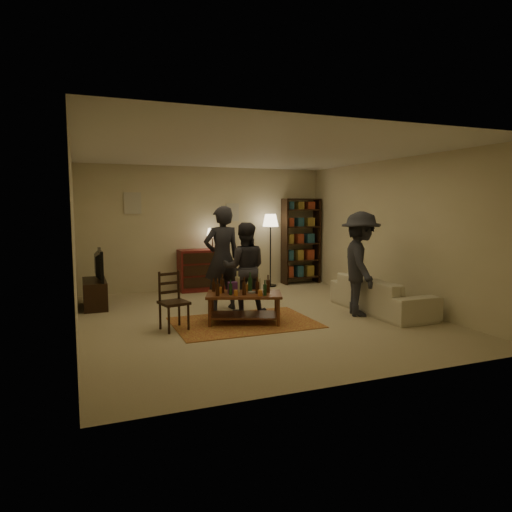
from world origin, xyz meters
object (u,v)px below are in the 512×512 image
coffee_table (243,297)px  bookshelf (301,240)px  dining_chair (172,299)px  person_left (222,258)px  sofa (381,294)px  floor_lamp (270,225)px  dresser (202,269)px  tv_stand (95,286)px  person_right (245,268)px  person_by_sofa (360,264)px

coffee_table → bookshelf: 4.01m
dining_chair → person_left: 1.55m
coffee_table → sofa: 2.51m
coffee_table → floor_lamp: floor_lamp is taller
coffee_table → dresser: bearing=87.8°
tv_stand → sofa: size_ratio=0.51×
floor_lamp → person_right: floor_lamp is taller
floor_lamp → bookshelf: bearing=8.8°
dresser → bookshelf: (2.44, 0.07, 0.56)m
dining_chair → coffee_table: bearing=-15.9°
dining_chair → bookshelf: 4.76m
person_by_sofa → sofa: bearing=-59.7°
tv_stand → sofa: bearing=-25.3°
sofa → dining_chair: bearing=86.9°
dining_chair → tv_stand: 2.25m
dining_chair → sofa: (3.62, -0.19, -0.16)m
coffee_table → dining_chair: dining_chair is taller
coffee_table → person_left: (-0.03, 1.05, 0.50)m
tv_stand → bookshelf: bookshelf is taller
tv_stand → dresser: dresser is taller
dresser → person_by_sofa: 3.73m
dresser → person_right: 2.34m
coffee_table → dresser: size_ratio=0.97×
tv_stand → person_left: bearing=-25.4°
floor_lamp → person_left: bearing=-133.1°
coffee_table → floor_lamp: bearing=59.5°
coffee_table → dresser: dresser is taller
dining_chair → tv_stand: (-1.02, 2.01, -0.08)m
dresser → sofa: bearing=-52.5°
dresser → sofa: 3.93m
bookshelf → dining_chair: bearing=-140.9°
floor_lamp → person_by_sofa: bearing=-84.6°
tv_stand → floor_lamp: 4.07m
person_right → coffee_table: bearing=88.1°
coffee_table → person_right: (0.25, 0.64, 0.36)m
sofa → person_by_sofa: 0.76m
dresser → tv_stand: bearing=-157.9°
coffee_table → person_by_sofa: (2.01, -0.23, 0.46)m
tv_stand → dresser: (2.25, 0.91, 0.09)m
person_right → tv_stand: bearing=-10.8°
dresser → bookshelf: bookshelf is taller
dresser → sofa: dresser is taller
tv_stand → bookshelf: 4.84m
tv_stand → person_right: (2.39, -1.40, 0.40)m
bookshelf → tv_stand: bearing=-168.2°
coffee_table → person_by_sofa: size_ratio=0.75×
tv_stand → floor_lamp: size_ratio=0.64×
bookshelf → floor_lamp: 0.93m
dresser → person_by_sofa: size_ratio=0.78×
tv_stand → person_by_sofa: (4.14, -2.28, 0.49)m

